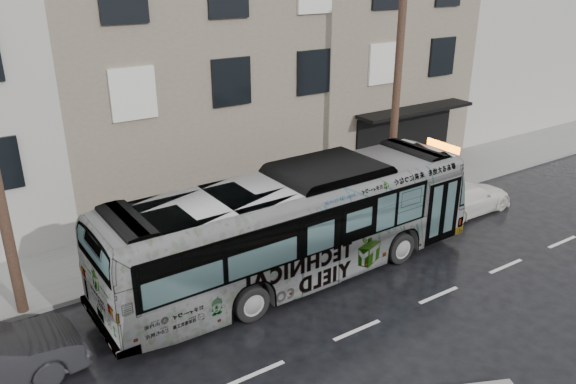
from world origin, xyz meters
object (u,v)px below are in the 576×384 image
at_px(bus, 296,225).
at_px(white_sedan, 465,198).
at_px(sign_post, 410,171).
at_px(utility_pole_front, 396,96).

distance_m(bus, white_sedan, 8.55).
bearing_deg(bus, sign_post, -73.22).
bearing_deg(sign_post, bus, -161.85).
height_order(utility_pole_front, white_sedan, utility_pole_front).
bearing_deg(white_sedan, bus, 91.30).
bearing_deg(bus, utility_pole_front, -70.29).
xyz_separation_m(utility_pole_front, white_sedan, (2.21, -2.04, -4.02)).
xyz_separation_m(sign_post, white_sedan, (1.11, -2.04, -0.72)).
distance_m(sign_post, white_sedan, 2.43).
relative_size(sign_post, bus, 0.19).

